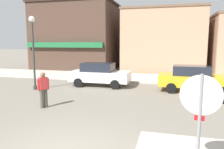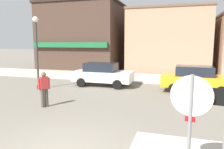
{
  "view_description": "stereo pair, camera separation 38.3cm",
  "coord_description": "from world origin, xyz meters",
  "px_view_note": "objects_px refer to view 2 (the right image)",
  "views": [
    {
      "loc": [
        2.58,
        -4.83,
        2.91
      ],
      "look_at": [
        0.13,
        4.5,
        1.5
      ],
      "focal_mm": 35.0,
      "sensor_mm": 36.0,
      "label": 1
    },
    {
      "loc": [
        2.95,
        -4.73,
        2.91
      ],
      "look_at": [
        0.13,
        4.5,
        1.5
      ],
      "focal_mm": 35.0,
      "sensor_mm": 36.0,
      "label": 2
    }
  ],
  "objects_px": {
    "stop_sign": "(190,113)",
    "lamp_post": "(36,42)",
    "parked_car_nearest": "(103,74)",
    "pedestrian_crossing_near": "(44,88)",
    "parked_car_second": "(196,79)"
  },
  "relations": [
    {
      "from": "stop_sign",
      "to": "parked_car_second",
      "type": "distance_m",
      "value": 9.12
    },
    {
      "from": "parked_car_nearest",
      "to": "pedestrian_crossing_near",
      "type": "height_order",
      "value": "pedestrian_crossing_near"
    },
    {
      "from": "lamp_post",
      "to": "parked_car_nearest",
      "type": "bearing_deg",
      "value": 31.71
    },
    {
      "from": "stop_sign",
      "to": "parked_car_second",
      "type": "height_order",
      "value": "stop_sign"
    },
    {
      "from": "lamp_post",
      "to": "pedestrian_crossing_near",
      "type": "xyz_separation_m",
      "value": [
        2.66,
        -3.28,
        -2.09
      ]
    },
    {
      "from": "parked_car_second",
      "to": "pedestrian_crossing_near",
      "type": "bearing_deg",
      "value": -142.7
    },
    {
      "from": "parked_car_nearest",
      "to": "pedestrian_crossing_near",
      "type": "relative_size",
      "value": 2.49
    },
    {
      "from": "lamp_post",
      "to": "stop_sign",
      "type": "bearing_deg",
      "value": -39.47
    },
    {
      "from": "lamp_post",
      "to": "pedestrian_crossing_near",
      "type": "distance_m",
      "value": 4.71
    },
    {
      "from": "stop_sign",
      "to": "parked_car_second",
      "type": "bearing_deg",
      "value": 85.2
    },
    {
      "from": "lamp_post",
      "to": "parked_car_second",
      "type": "height_order",
      "value": "lamp_post"
    },
    {
      "from": "pedestrian_crossing_near",
      "to": "stop_sign",
      "type": "bearing_deg",
      "value": -32.76
    },
    {
      "from": "stop_sign",
      "to": "lamp_post",
      "type": "bearing_deg",
      "value": 140.53
    },
    {
      "from": "stop_sign",
      "to": "pedestrian_crossing_near",
      "type": "xyz_separation_m",
      "value": [
        -6.04,
        3.88,
        -0.65
      ]
    },
    {
      "from": "stop_sign",
      "to": "parked_car_second",
      "type": "relative_size",
      "value": 0.57
    }
  ]
}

